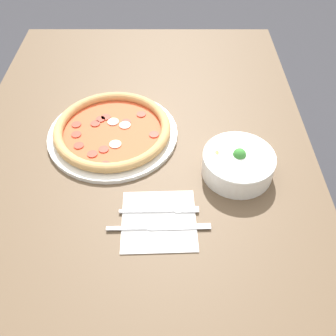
{
  "coord_description": "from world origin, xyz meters",
  "views": [
    {
      "loc": [
        0.75,
        0.08,
        1.45
      ],
      "look_at": [
        0.12,
        0.08,
        0.77
      ],
      "focal_mm": 40.0,
      "sensor_mm": 36.0,
      "label": 1
    }
  ],
  "objects_px": {
    "fork": "(158,211)",
    "knife": "(154,228)",
    "pizza": "(113,131)",
    "bowl": "(238,163)"
  },
  "relations": [
    {
      "from": "pizza",
      "to": "bowl",
      "type": "bearing_deg",
      "value": 66.97
    },
    {
      "from": "fork",
      "to": "knife",
      "type": "relative_size",
      "value": 0.79
    },
    {
      "from": "bowl",
      "to": "knife",
      "type": "distance_m",
      "value": 0.26
    },
    {
      "from": "pizza",
      "to": "fork",
      "type": "distance_m",
      "value": 0.29
    },
    {
      "from": "pizza",
      "to": "bowl",
      "type": "height_order",
      "value": "bowl"
    },
    {
      "from": "fork",
      "to": "knife",
      "type": "bearing_deg",
      "value": -101.81
    },
    {
      "from": "fork",
      "to": "knife",
      "type": "xyz_separation_m",
      "value": [
        0.05,
        -0.01,
        -0.0
      ]
    },
    {
      "from": "pizza",
      "to": "bowl",
      "type": "relative_size",
      "value": 2.0
    },
    {
      "from": "pizza",
      "to": "knife",
      "type": "distance_m",
      "value": 0.33
    },
    {
      "from": "pizza",
      "to": "fork",
      "type": "xyz_separation_m",
      "value": [
        0.26,
        0.13,
        -0.01
      ]
    }
  ]
}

